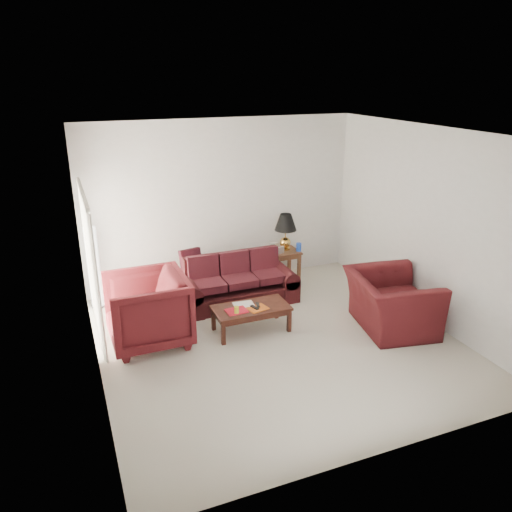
% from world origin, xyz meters
% --- Properties ---
extents(floor, '(5.00, 5.00, 0.00)m').
position_xyz_m(floor, '(0.00, 0.00, 0.00)').
color(floor, beige).
rests_on(floor, ground).
extents(blinds, '(0.10, 2.00, 2.16)m').
position_xyz_m(blinds, '(-2.42, 1.30, 1.08)').
color(blinds, silver).
rests_on(blinds, ground).
extents(sofa, '(2.02, 0.94, 0.81)m').
position_xyz_m(sofa, '(-0.09, 1.46, 0.41)').
color(sofa, black).
rests_on(sofa, ground).
extents(throw_pillow, '(0.41, 0.26, 0.39)m').
position_xyz_m(throw_pillow, '(-0.72, 2.12, 0.65)').
color(throw_pillow, black).
rests_on(throw_pillow, sofa).
extents(end_table, '(0.55, 0.55, 0.57)m').
position_xyz_m(end_table, '(1.10, 2.15, 0.28)').
color(end_table, '#4C2F1A').
rests_on(end_table, ground).
extents(table_lamp, '(0.50, 0.50, 0.69)m').
position_xyz_m(table_lamp, '(1.14, 2.20, 0.91)').
color(table_lamp, gold).
rests_on(table_lamp, end_table).
extents(clock, '(0.14, 0.08, 0.13)m').
position_xyz_m(clock, '(0.97, 2.03, 0.63)').
color(clock, silver).
rests_on(clock, end_table).
extents(blue_canister, '(0.12, 0.12, 0.15)m').
position_xyz_m(blue_canister, '(1.33, 2.02, 0.65)').
color(blue_canister, blue).
rests_on(blue_canister, end_table).
extents(picture_frame, '(0.19, 0.21, 0.06)m').
position_xyz_m(picture_frame, '(0.99, 2.36, 0.65)').
color(picture_frame, '#B3B4B8').
rests_on(picture_frame, end_table).
extents(floor_lamp, '(0.29, 0.29, 1.42)m').
position_xyz_m(floor_lamp, '(-2.33, 2.20, 0.71)').
color(floor_lamp, silver).
rests_on(floor_lamp, ground).
extents(armchair_left, '(1.15, 1.12, 1.04)m').
position_xyz_m(armchair_left, '(-1.75, 0.69, 0.52)').
color(armchair_left, '#491014').
rests_on(armchair_left, ground).
extents(armchair_right, '(1.37, 1.50, 0.85)m').
position_xyz_m(armchair_right, '(1.79, -0.24, 0.43)').
color(armchair_right, '#3C0D10').
rests_on(armchair_right, ground).
extents(coffee_table, '(1.28, 0.98, 0.40)m').
position_xyz_m(coffee_table, '(-0.24, 0.45, 0.20)').
color(coffee_table, black).
rests_on(coffee_table, ground).
extents(magazine_red, '(0.32, 0.25, 0.02)m').
position_xyz_m(magazine_red, '(-0.49, 0.39, 0.41)').
color(magazine_red, red).
rests_on(magazine_red, coffee_table).
extents(magazine_white, '(0.32, 0.25, 0.02)m').
position_xyz_m(magazine_white, '(-0.32, 0.55, 0.41)').
color(magazine_white, silver).
rests_on(magazine_white, coffee_table).
extents(magazine_orange, '(0.33, 0.28, 0.02)m').
position_xyz_m(magazine_orange, '(-0.17, 0.35, 0.41)').
color(magazine_orange, '#BC5516').
rests_on(magazine_orange, coffee_table).
extents(remote_a, '(0.09, 0.17, 0.02)m').
position_xyz_m(remote_a, '(-0.22, 0.37, 0.43)').
color(remote_a, black).
rests_on(remote_a, coffee_table).
extents(remote_b, '(0.08, 0.16, 0.02)m').
position_xyz_m(remote_b, '(-0.14, 0.43, 0.43)').
color(remote_b, black).
rests_on(remote_b, coffee_table).
extents(yellow_glass, '(0.07, 0.07, 0.12)m').
position_xyz_m(yellow_glass, '(-0.52, 0.31, 0.46)').
color(yellow_glass, yellow).
rests_on(yellow_glass, coffee_table).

